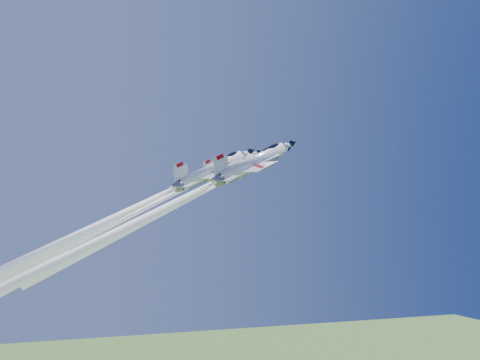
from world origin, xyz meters
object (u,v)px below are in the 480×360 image
object	(u,v)px
jet_left	(145,208)
jet_slot	(135,207)
jet_lead	(185,201)
jet_right	(112,234)

from	to	relation	value
jet_left	jet_slot	distance (m)	8.22
jet_lead	jet_right	world-z (taller)	jet_right
jet_left	jet_right	world-z (taller)	jet_right
jet_left	jet_lead	bearing A→B (deg)	58.35
jet_right	jet_left	bearing A→B (deg)	138.15
jet_slot	jet_lead	bearing A→B (deg)	105.94
jet_lead	jet_slot	bearing A→B (deg)	-74.06
jet_left	jet_right	xyz separation A→B (m)	(-6.84, -15.12, -4.14)
jet_left	jet_slot	bearing A→B (deg)	-36.88
jet_left	jet_right	size ratio (longest dim) A/B	0.75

